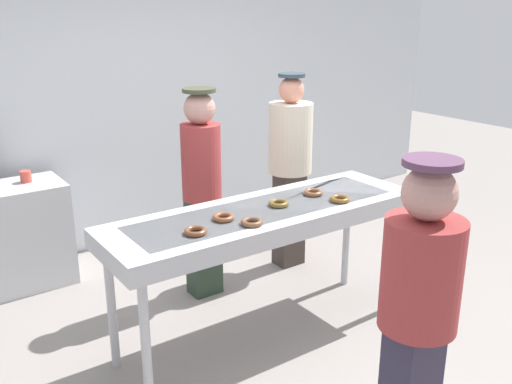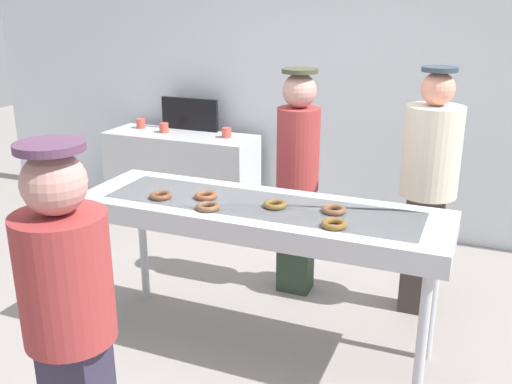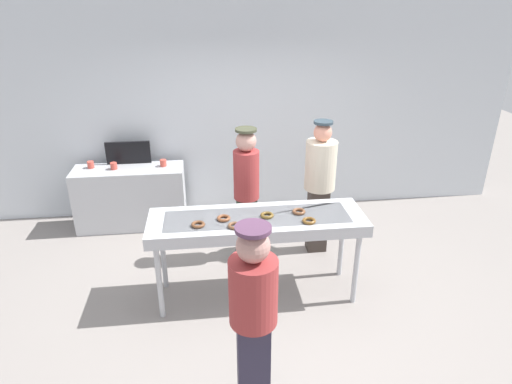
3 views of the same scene
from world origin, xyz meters
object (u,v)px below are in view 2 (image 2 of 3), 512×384
(chocolate_donut_3, at_px, (208,207))
(chocolate_donut_5, at_px, (334,210))
(chocolate_donut_4, at_px, (206,196))
(prep_counter, at_px, (182,177))
(customer_waiting, at_px, (70,319))
(chocolate_donut_0, at_px, (275,204))
(paper_cup_1, at_px, (227,133))
(chocolate_donut_1, at_px, (334,224))
(chocolate_donut_2, at_px, (161,196))
(fryer_conveyor, at_px, (259,216))
(paper_cup_0, at_px, (164,128))
(worker_assistant, at_px, (298,173))
(menu_display, at_px, (190,114))
(paper_cup_2, at_px, (141,124))
(worker_baker, at_px, (429,177))

(chocolate_donut_3, height_order, chocolate_donut_5, same)
(chocolate_donut_4, bearing_deg, prep_counter, 123.82)
(customer_waiting, bearing_deg, prep_counter, 115.78)
(chocolate_donut_0, height_order, prep_counter, chocolate_donut_0)
(chocolate_donut_5, bearing_deg, chocolate_donut_4, -175.72)
(chocolate_donut_4, bearing_deg, paper_cup_1, 111.63)
(chocolate_donut_4, bearing_deg, chocolate_donut_1, -10.42)
(chocolate_donut_2, height_order, chocolate_donut_4, same)
(fryer_conveyor, height_order, paper_cup_0, paper_cup_0)
(worker_assistant, bearing_deg, prep_counter, -23.43)
(fryer_conveyor, relative_size, paper_cup_1, 23.75)
(fryer_conveyor, height_order, prep_counter, fryer_conveyor)
(fryer_conveyor, bearing_deg, worker_assistant, 92.18)
(chocolate_donut_5, relative_size, menu_display, 0.23)
(chocolate_donut_1, height_order, paper_cup_2, chocolate_donut_1)
(chocolate_donut_0, distance_m, chocolate_donut_3, 0.39)
(chocolate_donut_0, height_order, chocolate_donut_2, same)
(chocolate_donut_3, bearing_deg, prep_counter, 123.53)
(fryer_conveyor, height_order, chocolate_donut_1, chocolate_donut_1)
(fryer_conveyor, height_order, chocolate_donut_0, chocolate_donut_0)
(chocolate_donut_3, bearing_deg, worker_baker, 42.93)
(customer_waiting, xyz_separation_m, paper_cup_0, (-1.52, 3.21, -0.03))
(chocolate_donut_2, distance_m, chocolate_donut_5, 1.04)
(paper_cup_2, bearing_deg, chocolate_donut_3, -48.84)
(chocolate_donut_2, distance_m, customer_waiting, 1.36)
(customer_waiting, height_order, menu_display, customer_waiting)
(prep_counter, bearing_deg, paper_cup_2, 170.12)
(fryer_conveyor, height_order, chocolate_donut_3, chocolate_donut_3)
(chocolate_donut_3, relative_size, chocolate_donut_5, 1.00)
(chocolate_donut_0, xyz_separation_m, chocolate_donut_4, (-0.44, -0.01, 0.00))
(chocolate_donut_5, bearing_deg, worker_baker, 62.05)
(chocolate_donut_0, relative_size, chocolate_donut_3, 1.00)
(chocolate_donut_0, relative_size, chocolate_donut_2, 1.00)
(chocolate_donut_3, xyz_separation_m, worker_assistant, (0.21, 0.98, -0.05))
(fryer_conveyor, height_order, worker_baker, worker_baker)
(chocolate_donut_1, relative_size, paper_cup_2, 1.47)
(paper_cup_0, bearing_deg, worker_baker, -20.13)
(chocolate_donut_5, bearing_deg, chocolate_donut_2, -171.22)
(chocolate_donut_4, bearing_deg, chocolate_donut_0, 1.79)
(paper_cup_2, bearing_deg, fryer_conveyor, -42.48)
(worker_baker, relative_size, paper_cup_1, 18.25)
(worker_assistant, distance_m, menu_display, 1.94)
(chocolate_donut_1, height_order, chocolate_donut_3, same)
(chocolate_donut_3, xyz_separation_m, customer_waiting, (0.04, -1.24, -0.03))
(paper_cup_2, bearing_deg, chocolate_donut_5, -36.47)
(chocolate_donut_0, height_order, worker_assistant, worker_assistant)
(fryer_conveyor, relative_size, worker_baker, 1.30)
(chocolate_donut_3, xyz_separation_m, chocolate_donut_5, (0.68, 0.23, 0.00))
(chocolate_donut_0, height_order, paper_cup_1, chocolate_donut_0)
(chocolate_donut_2, height_order, chocolate_donut_3, same)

